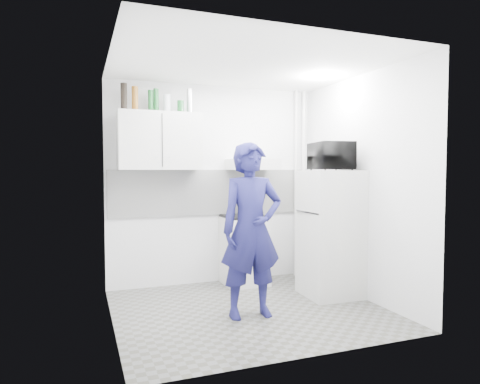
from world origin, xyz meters
name	(u,v)px	position (x,y,z in m)	size (l,w,h in m)	color
floor	(249,310)	(0.00, 0.00, 0.00)	(2.80, 2.80, 0.00)	#5A5A59
ceiling	(249,64)	(0.00, 0.00, 2.60)	(2.80, 2.80, 0.00)	white
wall_back	(214,185)	(0.00, 1.25, 1.30)	(2.80, 2.80, 0.00)	silver
wall_left	(111,191)	(-1.40, 0.00, 1.30)	(2.60, 2.60, 0.00)	silver
wall_right	(360,187)	(1.40, 0.00, 1.30)	(2.60, 2.60, 0.00)	silver
person	(251,230)	(-0.05, -0.19, 0.89)	(0.65, 0.43, 1.78)	#191951
stove	(244,251)	(0.33, 1.00, 0.44)	(0.55, 0.55, 0.88)	silver
fridge	(330,233)	(1.10, 0.15, 0.75)	(0.62, 0.62, 1.49)	silver
stove_top	(244,216)	(0.33, 1.00, 0.89)	(0.53, 0.53, 0.03)	black
saucepan	(245,211)	(0.37, 1.08, 0.95)	(0.16, 0.16, 0.09)	silver
microwave	(331,156)	(1.10, 0.15, 1.66)	(0.40, 0.59, 0.33)	black
bottle_a	(124,97)	(-1.17, 1.07, 2.36)	(0.08, 0.08, 0.32)	black
bottle_b	(135,99)	(-1.04, 1.07, 2.35)	(0.08, 0.08, 0.29)	brown
bottle_c	(151,101)	(-0.85, 1.07, 2.33)	(0.06, 0.06, 0.26)	#144C1E
bottle_d	(156,100)	(-0.79, 1.07, 2.34)	(0.06, 0.06, 0.28)	#144C1E
canister_a	(167,104)	(-0.66, 1.07, 2.31)	(0.09, 0.09, 0.22)	#B2B7BC
canister_b	(180,107)	(-0.49, 1.07, 2.28)	(0.08, 0.08, 0.16)	#144C1E
bottle_e	(190,101)	(-0.37, 1.07, 2.35)	(0.08, 0.08, 0.31)	silver
upper_cabinet	(160,141)	(-0.75, 1.07, 1.85)	(1.00, 0.35, 0.70)	silver
range_hood	(253,164)	(0.45, 1.00, 1.57)	(0.60, 0.50, 0.14)	silver
backsplash	(215,192)	(0.00, 1.24, 1.20)	(2.74, 0.03, 0.60)	white
pipe_a	(303,184)	(1.30, 1.17, 1.30)	(0.05, 0.05, 2.60)	silver
pipe_b	(296,184)	(1.18, 1.17, 1.30)	(0.04, 0.04, 2.60)	silver
ceiling_spot_fixture	(322,78)	(1.00, 0.20, 2.57)	(0.10, 0.10, 0.02)	white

